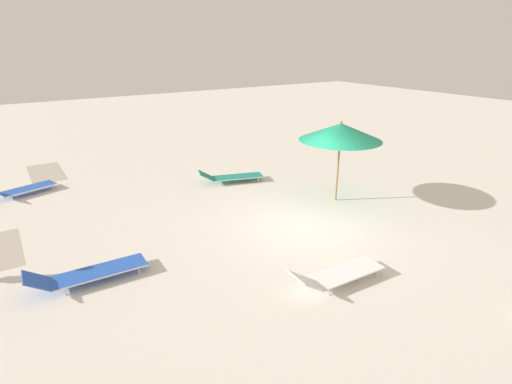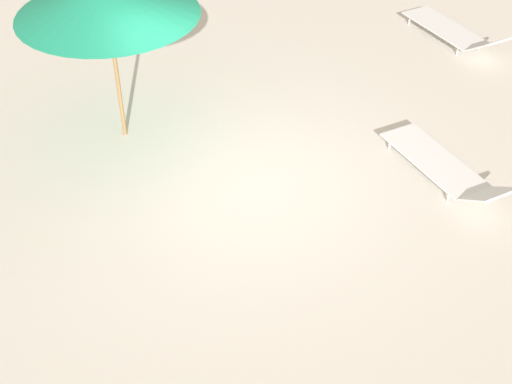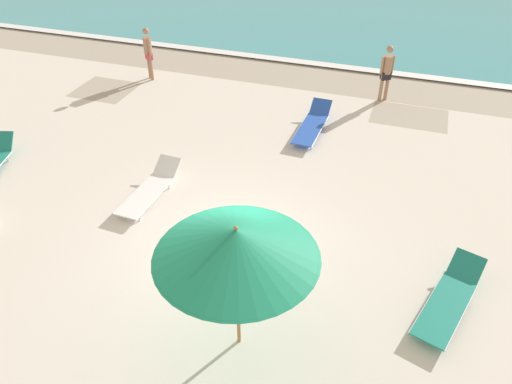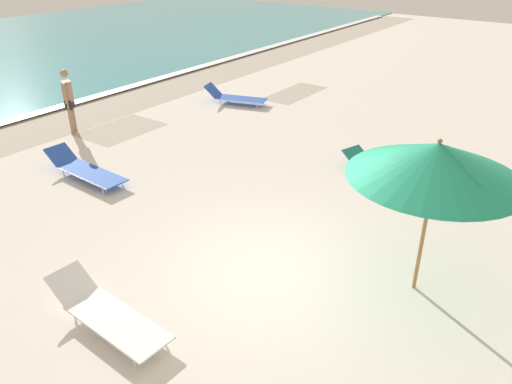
% 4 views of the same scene
% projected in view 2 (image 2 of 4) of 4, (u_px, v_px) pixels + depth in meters
% --- Properties ---
extents(ground_plane, '(60.00, 60.00, 0.16)m').
position_uv_depth(ground_plane, '(248.00, 189.00, 9.80)').
color(ground_plane, silver).
extents(sun_lounger_under_umbrella, '(0.68, 2.23, 0.50)m').
position_uv_depth(sun_lounger_under_umbrella, '(453.00, 31.00, 12.88)').
color(sun_lounger_under_umbrella, white).
rests_on(sun_lounger_under_umbrella, ground_plane).
extents(sun_lounger_mid_beach_solo, '(0.71, 2.19, 0.49)m').
position_uv_depth(sun_lounger_mid_beach_solo, '(444.00, 167.00, 9.72)').
color(sun_lounger_mid_beach_solo, white).
rests_on(sun_lounger_mid_beach_solo, ground_plane).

